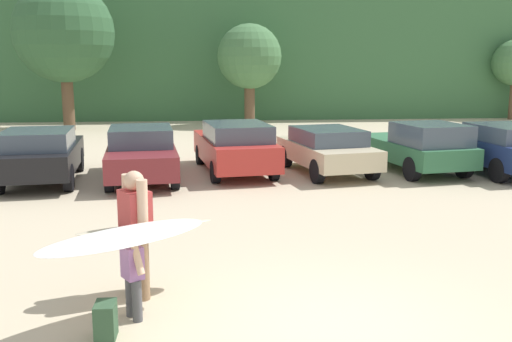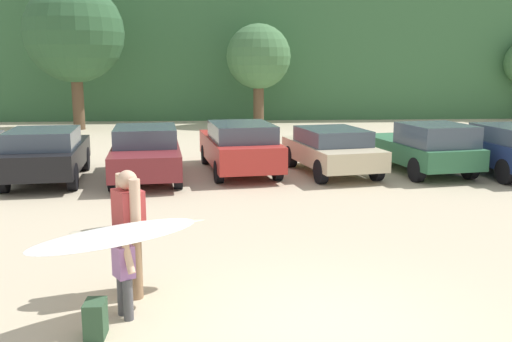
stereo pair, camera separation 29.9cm
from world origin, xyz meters
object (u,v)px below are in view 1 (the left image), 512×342
(parked_car_forest_green, at_px, (418,146))
(person_adult, at_px, (136,226))
(parked_car_black, at_px, (41,154))
(surfboard_white, at_px, (125,237))
(person_child, at_px, (133,271))
(parked_car_navy, at_px, (499,147))
(backpack_dropped, at_px, (106,321))
(surfboard_cream, at_px, (146,227))
(parked_car_champagne, at_px, (327,149))
(parked_car_red, at_px, (235,146))
(parked_car_maroon, at_px, (141,153))

(parked_car_forest_green, bearing_deg, person_adult, 129.83)
(parked_car_black, relative_size, surfboard_white, 2.02)
(parked_car_black, height_order, person_child, parked_car_black)
(parked_car_navy, relative_size, surfboard_white, 1.99)
(parked_car_forest_green, relative_size, person_adult, 2.50)
(person_adult, distance_m, backpack_dropped, 1.52)
(parked_car_black, relative_size, parked_car_navy, 1.01)
(person_child, height_order, surfboard_cream, person_child)
(person_adult, bearing_deg, backpack_dropped, 48.21)
(person_child, bearing_deg, parked_car_champagne, -146.71)
(parked_car_navy, height_order, person_adult, person_adult)
(parked_car_champagne, height_order, surfboard_white, parked_car_champagne)
(backpack_dropped, bearing_deg, parked_car_black, 109.04)
(parked_car_forest_green, relative_size, person_child, 3.92)
(surfboard_cream, bearing_deg, surfboard_white, 62.17)
(parked_car_red, xyz_separation_m, backpack_dropped, (-2.11, -10.39, -0.57))
(person_child, xyz_separation_m, surfboard_cream, (0.10, 0.82, 0.33))
(parked_car_champagne, xyz_separation_m, parked_car_navy, (5.08, -0.44, 0.06))
(parked_car_navy, distance_m, person_adult, 12.75)
(parked_car_champagne, bearing_deg, parked_car_forest_green, -103.12)
(person_adult, xyz_separation_m, backpack_dropped, (-0.24, -1.28, -0.79))
(parked_car_maroon, distance_m, person_child, 9.12)
(parked_car_red, relative_size, parked_car_forest_green, 1.07)
(person_child, relative_size, surfboard_cream, 0.58)
(person_child, height_order, surfboard_white, surfboard_white)
(parked_car_red, bearing_deg, parked_car_black, 92.21)
(parked_car_black, distance_m, parked_car_maroon, 2.70)
(parked_car_black, xyz_separation_m, parked_car_red, (5.36, 0.98, -0.00))
(person_adult, height_order, surfboard_cream, person_adult)
(parked_car_navy, height_order, backpack_dropped, parked_car_navy)
(parked_car_maroon, distance_m, parked_car_red, 2.78)
(surfboard_white, relative_size, backpack_dropped, 4.94)
(parked_car_navy, distance_m, backpack_dropped, 13.79)
(surfboard_cream, bearing_deg, backpack_dropped, 56.56)
(person_child, bearing_deg, parked_car_black, -99.50)
(parked_car_forest_green, height_order, surfboard_white, parked_car_forest_green)
(parked_car_champagne, xyz_separation_m, person_adult, (-4.58, -8.75, 0.28))
(surfboard_cream, bearing_deg, parked_car_maroon, -101.63)
(surfboard_white, bearing_deg, surfboard_cream, -135.02)
(parked_car_black, height_order, parked_car_forest_green, parked_car_forest_green)
(parked_car_red, bearing_deg, parked_car_maroon, 98.23)
(parked_car_navy, xyz_separation_m, backpack_dropped, (-9.90, -9.59, -0.57))
(parked_car_maroon, relative_size, surfboard_cream, 2.29)
(parked_car_maroon, relative_size, parked_car_red, 0.95)
(parked_car_champagne, height_order, parked_car_forest_green, parked_car_forest_green)
(person_adult, relative_size, surfboard_cream, 0.91)
(parked_car_forest_green, relative_size, parked_car_navy, 1.02)
(parked_car_black, bearing_deg, surfboard_white, -165.33)
(parked_car_forest_green, xyz_separation_m, person_child, (-7.28, -9.40, -0.13))
(person_adult, height_order, person_child, person_adult)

